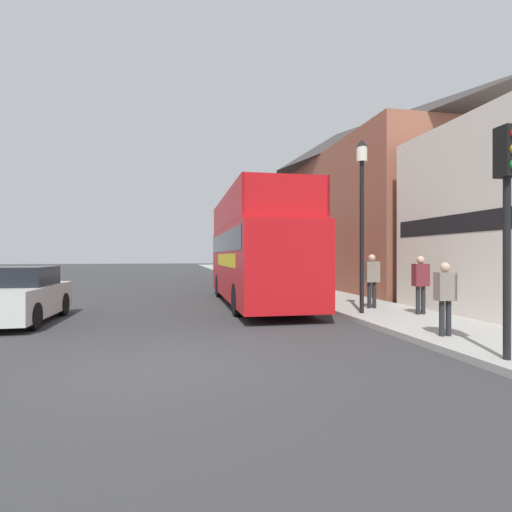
# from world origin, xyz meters

# --- Properties ---
(ground_plane) EXTENTS (144.00, 144.00, 0.00)m
(ground_plane) POSITION_xyz_m (0.00, 21.00, 0.00)
(ground_plane) COLOR #333335
(sidewalk) EXTENTS (3.01, 108.00, 0.14)m
(sidewalk) POSITION_xyz_m (6.79, 18.00, 0.07)
(sidewalk) COLOR #999993
(sidewalk) RESTS_ON ground_plane
(brick_terrace_rear) EXTENTS (6.00, 23.37, 10.23)m
(brick_terrace_rear) POSITION_xyz_m (11.30, 18.73, 5.11)
(brick_terrace_rear) COLOR #935642
(brick_terrace_rear) RESTS_ON ground_plane
(tour_bus) EXTENTS (2.71, 9.88, 4.14)m
(tour_bus) POSITION_xyz_m (3.43, 8.34, 1.87)
(tour_bus) COLOR red
(tour_bus) RESTS_ON ground_plane
(parked_car_ahead_of_bus) EXTENTS (1.78, 4.23, 1.46)m
(parked_car_ahead_of_bus) POSITION_xyz_m (4.18, 15.52, 0.68)
(parked_car_ahead_of_bus) COLOR black
(parked_car_ahead_of_bus) RESTS_ON ground_plane
(parked_car_far_side) EXTENTS (1.89, 4.15, 1.56)m
(parked_car_far_side) POSITION_xyz_m (-3.94, 5.43, 0.74)
(parked_car_far_side) COLOR silver
(parked_car_far_side) RESTS_ON ground_plane
(pedestrian_nearest) EXTENTS (0.42, 0.23, 1.59)m
(pedestrian_nearest) POSITION_xyz_m (6.02, 0.72, 1.10)
(pedestrian_nearest) COLOR #232328
(pedestrian_nearest) RESTS_ON sidewalk
(pedestrian_second) EXTENTS (0.45, 0.25, 1.73)m
(pedestrian_second) POSITION_xyz_m (7.46, 3.69, 1.18)
(pedestrian_second) COLOR #232328
(pedestrian_second) RESTS_ON sidewalk
(pedestrian_third) EXTENTS (0.47, 0.26, 1.78)m
(pedestrian_third) POSITION_xyz_m (6.73, 5.28, 1.21)
(pedestrian_third) COLOR #232328
(pedestrian_third) RESTS_ON sidewalk
(traffic_signal) EXTENTS (0.28, 0.42, 3.89)m
(traffic_signal) POSITION_xyz_m (5.72, -1.23, 2.99)
(traffic_signal) COLOR black
(traffic_signal) RESTS_ON sidewalk
(lamp_post_nearest) EXTENTS (0.35, 0.35, 5.26)m
(lamp_post_nearest) POSITION_xyz_m (5.88, 4.29, 3.72)
(lamp_post_nearest) COLOR black
(lamp_post_nearest) RESTS_ON sidewalk
(lamp_post_second) EXTENTS (0.35, 0.35, 4.89)m
(lamp_post_second) POSITION_xyz_m (5.95, 12.82, 3.50)
(lamp_post_second) COLOR black
(lamp_post_second) RESTS_ON sidewalk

